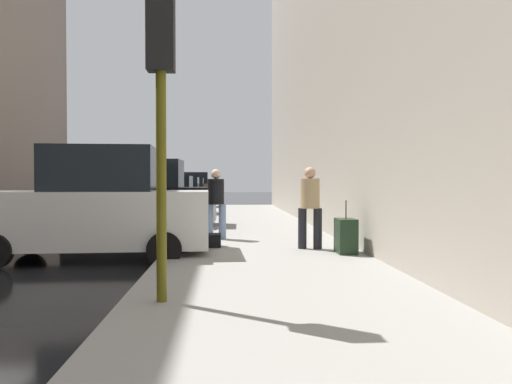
# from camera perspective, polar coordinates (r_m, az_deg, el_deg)

# --- Properties ---
(sidewalk) EXTENTS (4.00, 40.00, 0.15)m
(sidewalk) POSITION_cam_1_polar(r_m,az_deg,el_deg) (9.89, 0.90, -7.42)
(sidewalk) COLOR gray
(sidewalk) RESTS_ON ground_plane
(parked_white_van) EXTENTS (4.67, 2.20, 2.25)m
(parked_white_van) POSITION_cam_1_polar(r_m,az_deg,el_deg) (10.39, -18.01, -1.76)
(parked_white_van) COLOR silver
(parked_white_van) RESTS_ON ground_plane
(parked_black_suv) EXTENTS (4.65, 2.16, 2.25)m
(parked_black_suv) POSITION_cam_1_polar(r_m,az_deg,el_deg) (16.29, -12.68, -0.65)
(parked_black_suv) COLOR black
(parked_black_suv) RESTS_ON ground_plane
(parked_dark_green_sedan) EXTENTS (4.26, 2.17, 1.79)m
(parked_dark_green_sedan) POSITION_cam_1_polar(r_m,az_deg,el_deg) (22.00, -10.27, -0.63)
(parked_dark_green_sedan) COLOR #193828
(parked_dark_green_sedan) RESTS_ON ground_plane
(parked_gray_coupe) EXTENTS (4.21, 2.09, 1.79)m
(parked_gray_coupe) POSITION_cam_1_polar(r_m,az_deg,el_deg) (27.64, -8.87, -0.24)
(parked_gray_coupe) COLOR slate
(parked_gray_coupe) RESTS_ON ground_plane
(parked_blue_sedan) EXTENTS (4.22, 2.10, 1.79)m
(parked_blue_sedan) POSITION_cam_1_polar(r_m,az_deg,el_deg) (33.50, -7.92, 0.02)
(parked_blue_sedan) COLOR navy
(parked_blue_sedan) RESTS_ON ground_plane
(parked_bronze_suv) EXTENTS (4.65, 2.16, 2.25)m
(parked_bronze_suv) POSITION_cam_1_polar(r_m,az_deg,el_deg) (39.09, -7.29, 0.47)
(parked_bronze_suv) COLOR brown
(parked_bronze_suv) RESTS_ON ground_plane
(fire_hydrant) EXTENTS (0.42, 0.22, 0.70)m
(fire_hydrant) POSITION_cam_1_polar(r_m,az_deg,el_deg) (14.35, -6.68, -3.03)
(fire_hydrant) COLOR red
(fire_hydrant) RESTS_ON sidewalk
(traffic_light) EXTENTS (0.32, 0.32, 3.60)m
(traffic_light) POSITION_cam_1_polar(r_m,az_deg,el_deg) (6.07, -10.81, 12.54)
(traffic_light) COLOR #514C0F
(traffic_light) RESTS_ON sidewalk
(pedestrian_in_tan_coat) EXTENTS (0.53, 0.48, 1.71)m
(pedestrian_in_tan_coat) POSITION_cam_1_polar(r_m,az_deg,el_deg) (10.47, 6.19, -1.29)
(pedestrian_in_tan_coat) COLOR black
(pedestrian_in_tan_coat) RESTS_ON sidewalk
(pedestrian_in_jeans) EXTENTS (0.52, 0.46, 1.71)m
(pedestrian_in_jeans) POSITION_cam_1_polar(r_m,az_deg,el_deg) (12.27, -4.60, -0.91)
(pedestrian_in_jeans) COLOR #728CB2
(pedestrian_in_jeans) RESTS_ON sidewalk
(rolling_suitcase) EXTENTS (0.36, 0.56, 1.04)m
(rolling_suitcase) POSITION_cam_1_polar(r_m,az_deg,el_deg) (9.97, 10.23, -4.97)
(rolling_suitcase) COLOR black
(rolling_suitcase) RESTS_ON sidewalk
(duffel_bag) EXTENTS (0.32, 0.44, 0.28)m
(duffel_bag) POSITION_cam_1_polar(r_m,az_deg,el_deg) (10.83, -4.89, -5.52)
(duffel_bag) COLOR black
(duffel_bag) RESTS_ON sidewalk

